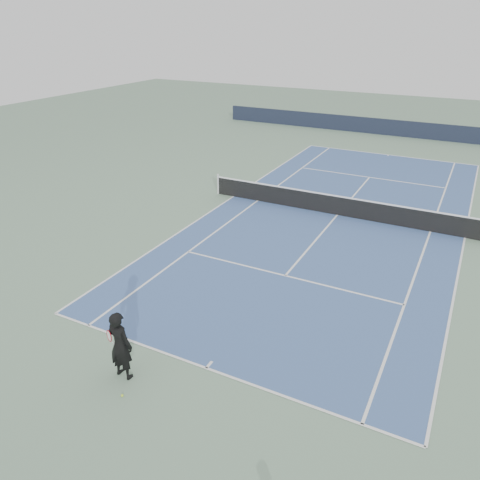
% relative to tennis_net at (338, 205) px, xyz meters
% --- Properties ---
extents(ground, '(80.00, 80.00, 0.00)m').
position_rel_tennis_net_xyz_m(ground, '(0.00, 0.00, -0.50)').
color(ground, slate).
extents(court_surface, '(10.97, 23.77, 0.01)m').
position_rel_tennis_net_xyz_m(court_surface, '(0.00, 0.00, -0.50)').
color(court_surface, '#3C588E').
rests_on(court_surface, ground).
extents(tennis_net, '(12.90, 0.10, 1.07)m').
position_rel_tennis_net_xyz_m(tennis_net, '(0.00, 0.00, 0.00)').
color(tennis_net, silver).
rests_on(tennis_net, ground).
extents(windscreen_far, '(30.00, 0.25, 1.20)m').
position_rel_tennis_net_xyz_m(windscreen_far, '(0.00, 17.88, 0.10)').
color(windscreen_far, black).
rests_on(windscreen_far, ground).
extents(tennis_player, '(0.83, 0.55, 1.93)m').
position_rel_tennis_net_xyz_m(tennis_player, '(-1.76, -13.07, 0.46)').
color(tennis_player, black).
rests_on(tennis_player, ground).
extents(tennis_ball, '(0.07, 0.07, 0.07)m').
position_rel_tennis_net_xyz_m(tennis_ball, '(-1.30, -13.69, -0.47)').
color(tennis_ball, '#BEE42E').
rests_on(tennis_ball, ground).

